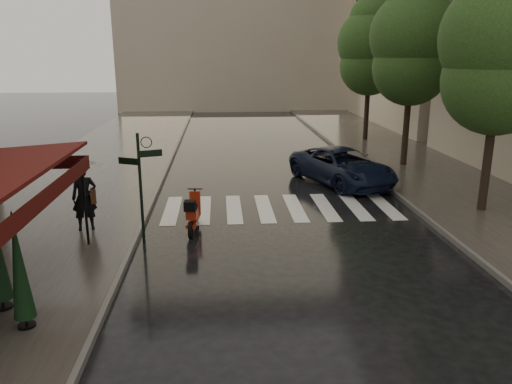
{
  "coord_description": "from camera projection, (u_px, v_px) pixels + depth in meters",
  "views": [
    {
      "loc": [
        0.96,
        -10.22,
        5.12
      ],
      "look_at": [
        1.94,
        3.09,
        1.4
      ],
      "focal_mm": 35.0,
      "sensor_mm": 36.0,
      "label": 1
    }
  ],
  "objects": [
    {
      "name": "sidewalk_far",
      "position": [
        419.0,
        165.0,
        23.37
      ],
      "size": [
        5.5,
        60.0,
        0.12
      ],
      "primitive_type": "cube",
      "color": "#38332D",
      "rests_on": "ground"
    },
    {
      "name": "tree_far",
      "position": [
        370.0,
        47.0,
        28.6
      ],
      "size": [
        3.8,
        3.8,
        8.16
      ],
      "color": "black",
      "rests_on": "sidewalk_far"
    },
    {
      "name": "parasol_front",
      "position": [
        19.0,
        268.0,
        9.14
      ],
      "size": [
        0.4,
        0.4,
        2.26
      ],
      "color": "black",
      "rests_on": "sidewalk_near"
    },
    {
      "name": "scooter",
      "position": [
        193.0,
        214.0,
        14.75
      ],
      "size": [
        0.51,
        1.74,
        1.15
      ],
      "rotation": [
        0.0,
        0.0,
        -0.09
      ],
      "color": "black",
      "rests_on": "ground"
    },
    {
      "name": "pedestrian_with_umbrella",
      "position": [
        82.0,
        172.0,
        14.25
      ],
      "size": [
        1.4,
        1.41,
        2.6
      ],
      "rotation": [
        0.0,
        0.0,
        0.25
      ],
      "color": "black",
      "rests_on": "sidewalk_near"
    },
    {
      "name": "ground",
      "position": [
        180.0,
        291.0,
        11.13
      ],
      "size": [
        120.0,
        120.0,
        0.0
      ],
      "primitive_type": "plane",
      "color": "black",
      "rests_on": "ground"
    },
    {
      "name": "signpost",
      "position": [
        140.0,
        180.0,
        13.44
      ],
      "size": [
        1.17,
        0.29,
        3.1
      ],
      "color": "black",
      "rests_on": "ground"
    },
    {
      "name": "parked_car",
      "position": [
        342.0,
        166.0,
        20.16
      ],
      "size": [
        4.08,
        5.61,
        1.42
      ],
      "primitive_type": "imported",
      "rotation": [
        0.0,
        0.0,
        0.38
      ],
      "color": "black",
      "rests_on": "ground"
    },
    {
      "name": "curb_near",
      "position": [
        167.0,
        169.0,
        22.53
      ],
      "size": [
        0.12,
        60.0,
        0.16
      ],
      "primitive_type": "cube",
      "color": "#595651",
      "rests_on": "ground"
    },
    {
      "name": "sidewalk_near",
      "position": [
        98.0,
        170.0,
        22.32
      ],
      "size": [
        6.0,
        60.0,
        0.12
      ],
      "primitive_type": "cube",
      "color": "#38332D",
      "rests_on": "ground"
    },
    {
      "name": "curb_far",
      "position": [
        360.0,
        166.0,
        23.16
      ],
      "size": [
        0.12,
        60.0,
        0.16
      ],
      "primitive_type": "cube",
      "color": "#595651",
      "rests_on": "ground"
    },
    {
      "name": "crosswalk",
      "position": [
        280.0,
        208.0,
        17.1
      ],
      "size": [
        7.85,
        3.2,
        0.01
      ],
      "color": "silver",
      "rests_on": "ground"
    },
    {
      "name": "tree_mid",
      "position": [
        413.0,
        42.0,
        21.83
      ],
      "size": [
        3.8,
        3.8,
        8.34
      ],
      "color": "black",
      "rests_on": "sidewalk_far"
    },
    {
      "name": "tree_near",
      "position": [
        502.0,
        46.0,
        15.18
      ],
      "size": [
        3.8,
        3.8,
        7.99
      ],
      "color": "black",
      "rests_on": "sidewalk_far"
    }
  ]
}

